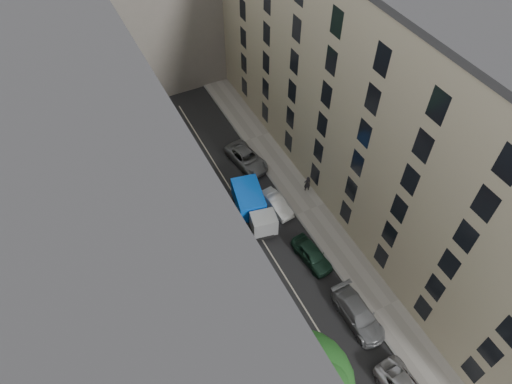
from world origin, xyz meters
TOP-DOWN VIEW (x-y plane):
  - ground at (0.00, 0.00)m, footprint 120.00×120.00m
  - road_surface at (0.00, 0.00)m, footprint 8.00×44.00m
  - sidewalk_left at (-5.50, 0.00)m, footprint 3.00×44.00m
  - sidewalk_right at (5.50, 0.00)m, footprint 3.00×44.00m
  - building_left at (-11.00, 0.00)m, footprint 8.00×44.00m
  - building_right at (11.00, 0.00)m, footprint 8.00×44.00m
  - tarp_truck at (0.41, 1.68)m, footprint 3.35×6.15m
  - car_left_1 at (-2.80, -13.40)m, footprint 1.90×4.52m
  - car_left_2 at (-3.60, -7.11)m, footprint 2.26×4.68m
  - car_left_3 at (-3.60, -0.33)m, footprint 2.38×5.00m
  - car_left_4 at (-3.60, 3.40)m, footprint 1.66×3.84m
  - car_left_5 at (-2.80, 10.72)m, footprint 1.54×4.28m
  - car_right_1 at (3.13, -10.80)m, footprint 2.13×5.16m
  - car_right_2 at (2.80, -4.60)m, footprint 2.14×4.40m
  - car_right_3 at (2.80, 1.60)m, footprint 1.78×4.01m
  - car_right_4 at (2.90, 8.10)m, footprint 3.18×5.49m
  - tree_mid at (-5.69, 4.20)m, footprint 5.94×5.76m
  - tree_far at (-5.60, 16.78)m, footprint 6.08×5.92m
  - lamp_post at (-4.20, -9.20)m, footprint 0.36×0.36m
  - pedestrian at (6.40, 2.19)m, footprint 0.72×0.55m

SIDE VIEW (x-z plane):
  - ground at x=0.00m, z-range 0.00..0.00m
  - road_surface at x=0.00m, z-range 0.00..0.02m
  - sidewalk_left at x=-5.50m, z-range 0.00..0.15m
  - sidewalk_right at x=5.50m, z-range 0.00..0.15m
  - car_right_3 at x=2.80m, z-range 0.00..1.28m
  - car_left_2 at x=-3.60m, z-range 0.00..1.29m
  - car_left_4 at x=-3.60m, z-range 0.00..1.29m
  - car_left_5 at x=-2.80m, z-range 0.00..1.41m
  - car_left_3 at x=-3.60m, z-range 0.00..1.41m
  - car_right_4 at x=2.90m, z-range 0.00..1.44m
  - car_right_2 at x=2.80m, z-range 0.00..1.45m
  - car_left_1 at x=-2.80m, z-range 0.00..1.45m
  - car_right_1 at x=3.13m, z-range 0.00..1.49m
  - pedestrian at x=6.40m, z-range 0.15..1.90m
  - tarp_truck at x=0.41m, z-range 0.14..2.80m
  - lamp_post at x=-4.20m, z-range 0.88..6.75m
  - tree_far at x=-5.60m, z-range 1.53..10.67m
  - tree_mid at x=-5.69m, z-range 1.68..11.17m
  - building_left at x=-11.00m, z-range 0.00..20.00m
  - building_right at x=11.00m, z-range 0.00..20.00m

